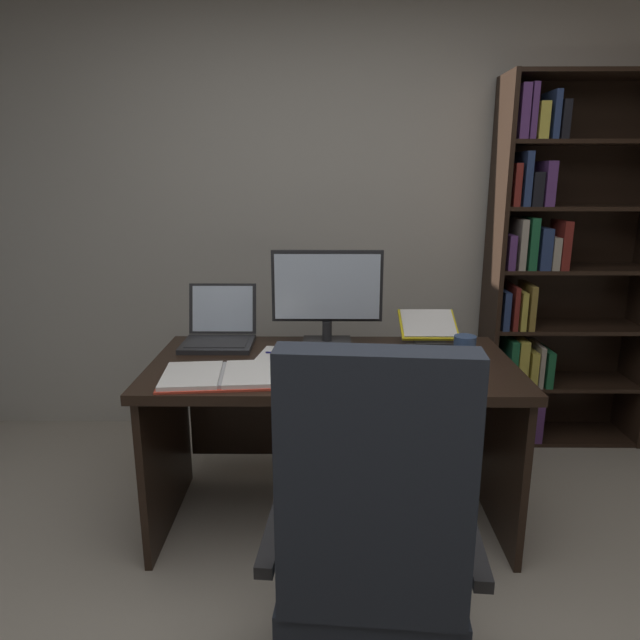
# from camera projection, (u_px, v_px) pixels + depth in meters

# --- Properties ---
(wall_back) EXTENTS (5.25, 0.12, 2.77)m
(wall_back) POSITION_uv_depth(u_px,v_px,m) (353.00, 197.00, 3.25)
(wall_back) COLOR #B2ADA3
(wall_back) RESTS_ON ground
(desk) EXTENTS (1.52, 0.76, 0.75)m
(desk) POSITION_uv_depth(u_px,v_px,m) (332.00, 401.00, 2.48)
(desk) COLOR black
(desk) RESTS_ON ground
(bookshelf) EXTENTS (0.88, 0.33, 2.01)m
(bookshelf) POSITION_uv_depth(u_px,v_px,m) (551.00, 275.00, 3.12)
(bookshelf) COLOR black
(bookshelf) RESTS_ON ground
(office_chair) EXTENTS (0.64, 0.60, 1.13)m
(office_chair) POSITION_uv_depth(u_px,v_px,m) (371.00, 566.00, 1.53)
(office_chair) COLOR #232326
(office_chair) RESTS_ON ground
(monitor) EXTENTS (0.50, 0.16, 0.44)m
(monitor) POSITION_uv_depth(u_px,v_px,m) (327.00, 297.00, 2.55)
(monitor) COLOR #232326
(monitor) RESTS_ON desk
(laptop) EXTENTS (0.32, 0.32, 0.26)m
(laptop) POSITION_uv_depth(u_px,v_px,m) (219.00, 332.00, 2.60)
(laptop) COLOR #232326
(laptop) RESTS_ON desk
(keyboard) EXTENTS (0.42, 0.15, 0.02)m
(keyboard) POSITION_uv_depth(u_px,v_px,m) (327.00, 371.00, 2.21)
(keyboard) COLOR #232326
(keyboard) RESTS_ON desk
(computer_mouse) EXTENTS (0.06, 0.10, 0.04)m
(computer_mouse) POSITION_uv_depth(u_px,v_px,m) (404.00, 370.00, 2.20)
(computer_mouse) COLOR #232326
(computer_mouse) RESTS_ON desk
(reading_stand_with_book) EXTENTS (0.27, 0.26, 0.13)m
(reading_stand_with_book) POSITION_uv_depth(u_px,v_px,m) (429.00, 328.00, 2.64)
(reading_stand_with_book) COLOR #232326
(reading_stand_with_book) RESTS_ON desk
(open_binder) EXTENTS (0.49, 0.34, 0.02)m
(open_binder) POSITION_uv_depth(u_px,v_px,m) (222.00, 375.00, 2.16)
(open_binder) COLOR #DB422D
(open_binder) RESTS_ON desk
(notepad) EXTENTS (0.18, 0.23, 0.01)m
(notepad) POSITION_uv_depth(u_px,v_px,m) (277.00, 355.00, 2.43)
(notepad) COLOR white
(notepad) RESTS_ON desk
(pen) EXTENTS (0.14, 0.02, 0.01)m
(pen) POSITION_uv_depth(u_px,v_px,m) (282.00, 353.00, 2.43)
(pen) COLOR navy
(pen) RESTS_ON notepad
(coffee_mug) EXTENTS (0.09, 0.09, 0.10)m
(coffee_mug) POSITION_uv_depth(u_px,v_px,m) (465.00, 347.00, 2.38)
(coffee_mug) COLOR #334C7A
(coffee_mug) RESTS_ON desk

